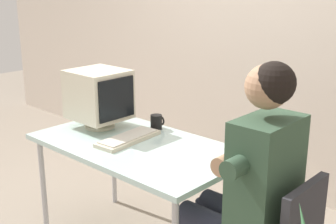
{
  "coord_description": "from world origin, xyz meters",
  "views": [
    {
      "loc": [
        1.87,
        -1.74,
        1.67
      ],
      "look_at": [
        0.26,
        0.0,
        0.97
      ],
      "focal_mm": 47.87,
      "sensor_mm": 36.0,
      "label": 1
    }
  ],
  "objects_px": {
    "crt_monitor": "(99,95)",
    "person_seated": "(246,184)",
    "desk": "(137,152)",
    "keyboard": "(129,138)",
    "desk_mug": "(157,122)"
  },
  "relations": [
    {
      "from": "crt_monitor",
      "to": "person_seated",
      "type": "relative_size",
      "value": 0.29
    },
    {
      "from": "person_seated",
      "to": "crt_monitor",
      "type": "bearing_deg",
      "value": 176.06
    },
    {
      "from": "desk",
      "to": "keyboard",
      "type": "height_order",
      "value": "keyboard"
    },
    {
      "from": "keyboard",
      "to": "person_seated",
      "type": "xyz_separation_m",
      "value": [
        0.88,
        -0.04,
        -0.01
      ]
    },
    {
      "from": "desk",
      "to": "crt_monitor",
      "type": "height_order",
      "value": "crt_monitor"
    },
    {
      "from": "desk",
      "to": "desk_mug",
      "type": "distance_m",
      "value": 0.32
    },
    {
      "from": "desk",
      "to": "crt_monitor",
      "type": "relative_size",
      "value": 3.34
    },
    {
      "from": "desk",
      "to": "keyboard",
      "type": "distance_m",
      "value": 0.1
    },
    {
      "from": "desk",
      "to": "crt_monitor",
      "type": "bearing_deg",
      "value": 173.18
    },
    {
      "from": "desk_mug",
      "to": "keyboard",
      "type": "bearing_deg",
      "value": -83.85
    },
    {
      "from": "keyboard",
      "to": "person_seated",
      "type": "relative_size",
      "value": 0.34
    },
    {
      "from": "keyboard",
      "to": "desk_mug",
      "type": "height_order",
      "value": "desk_mug"
    },
    {
      "from": "desk",
      "to": "person_seated",
      "type": "height_order",
      "value": "person_seated"
    },
    {
      "from": "crt_monitor",
      "to": "keyboard",
      "type": "distance_m",
      "value": 0.39
    },
    {
      "from": "crt_monitor",
      "to": "person_seated",
      "type": "bearing_deg",
      "value": -3.94
    }
  ]
}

